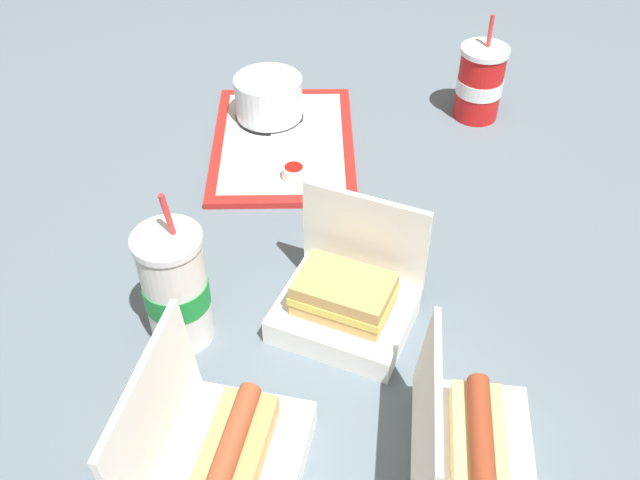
% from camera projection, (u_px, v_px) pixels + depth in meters
% --- Properties ---
extents(ground_plane, '(3.20, 3.20, 0.00)m').
position_uv_depth(ground_plane, '(314.00, 254.00, 1.11)').
color(ground_plane, slate).
extents(food_tray, '(0.41, 0.32, 0.01)m').
position_uv_depth(food_tray, '(283.00, 143.00, 1.33)').
color(food_tray, red).
rests_on(food_tray, ground_plane).
extents(cake_container, '(0.13, 0.13, 0.08)m').
position_uv_depth(cake_container, '(269.00, 99.00, 1.35)').
color(cake_container, black).
rests_on(cake_container, food_tray).
extents(ketchup_cup, '(0.04, 0.04, 0.02)m').
position_uv_depth(ketchup_cup, '(296.00, 172.00, 1.23)').
color(ketchup_cup, white).
rests_on(ketchup_cup, food_tray).
extents(napkin_stack, '(0.11, 0.11, 0.00)m').
position_uv_depth(napkin_stack, '(301.00, 139.00, 1.32)').
color(napkin_stack, white).
rests_on(napkin_stack, food_tray).
extents(plastic_fork, '(0.11, 0.04, 0.00)m').
position_uv_depth(plastic_fork, '(245.00, 151.00, 1.29)').
color(plastic_fork, white).
rests_on(plastic_fork, food_tray).
extents(clamshell_hotdog_center, '(0.26, 0.23, 0.19)m').
position_uv_depth(clamshell_hotdog_center, '(224.00, 464.00, 0.80)').
color(clamshell_hotdog_center, white).
rests_on(clamshell_hotdog_center, ground_plane).
extents(clamshell_sandwich_corner, '(0.22, 0.23, 0.18)m').
position_uv_depth(clamshell_sandwich_corner, '(346.00, 301.00, 0.98)').
color(clamshell_sandwich_corner, white).
rests_on(clamshell_sandwich_corner, ground_plane).
extents(clamshell_hotdog_left, '(0.24, 0.20, 0.17)m').
position_uv_depth(clamshell_hotdog_left, '(469.00, 457.00, 0.80)').
color(clamshell_hotdog_left, white).
rests_on(clamshell_hotdog_left, ground_plane).
extents(soda_cup_left, '(0.09, 0.09, 0.24)m').
position_uv_depth(soda_cup_left, '(176.00, 288.00, 0.93)').
color(soda_cup_left, white).
rests_on(soda_cup_left, ground_plane).
extents(soda_cup_corner, '(0.09, 0.09, 0.21)m').
position_uv_depth(soda_cup_corner, '(480.00, 83.00, 1.36)').
color(soda_cup_corner, red).
rests_on(soda_cup_corner, ground_plane).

